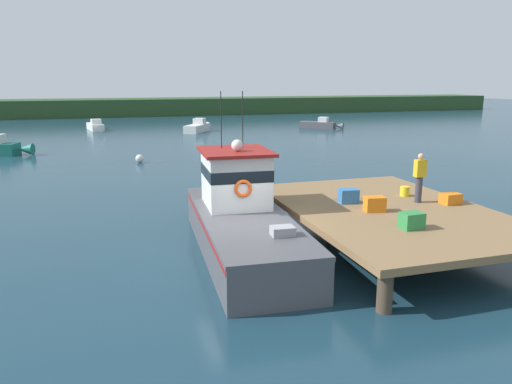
{
  "coord_description": "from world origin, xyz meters",
  "views": [
    {
      "loc": [
        -3.58,
        -12.98,
        5.15
      ],
      "look_at": [
        1.2,
        2.53,
        1.4
      ],
      "focal_mm": 34.21,
      "sensor_mm": 36.0,
      "label": 1
    }
  ],
  "objects_px": {
    "mooring_buoy_inshore": "(140,159)",
    "deckhand_by_the_boat": "(420,177)",
    "crate_single_far": "(375,204)",
    "moored_boat_far_right": "(320,124)",
    "crate_stack_near_edge": "(451,199)",
    "bait_bucket": "(405,191)",
    "crate_stack_mid_dock": "(412,221)",
    "mooring_buoy_spare_mooring": "(256,147)",
    "moored_boat_near_channel": "(198,127)",
    "moored_boat_mid_harbor": "(96,126)",
    "main_fishing_boat": "(240,216)",
    "crate_single_by_cleat": "(348,196)"
  },
  "relations": [
    {
      "from": "mooring_buoy_inshore",
      "to": "deckhand_by_the_boat",
      "type": "bearing_deg",
      "value": -66.82
    },
    {
      "from": "crate_single_far",
      "to": "moored_boat_far_right",
      "type": "height_order",
      "value": "crate_single_far"
    },
    {
      "from": "crate_stack_near_edge",
      "to": "deckhand_by_the_boat",
      "type": "bearing_deg",
      "value": 151.24
    },
    {
      "from": "crate_single_far",
      "to": "bait_bucket",
      "type": "bearing_deg",
      "value": 35.56
    },
    {
      "from": "crate_stack_mid_dock",
      "to": "deckhand_by_the_boat",
      "type": "bearing_deg",
      "value": 51.81
    },
    {
      "from": "crate_single_far",
      "to": "mooring_buoy_spare_mooring",
      "type": "xyz_separation_m",
      "value": [
        3.05,
        22.17,
        -1.24
      ]
    },
    {
      "from": "moored_boat_far_right",
      "to": "mooring_buoy_inshore",
      "type": "relative_size",
      "value": 8.15
    },
    {
      "from": "mooring_buoy_inshore",
      "to": "bait_bucket",
      "type": "bearing_deg",
      "value": -65.48
    },
    {
      "from": "mooring_buoy_spare_mooring",
      "to": "crate_single_far",
      "type": "bearing_deg",
      "value": -97.83
    },
    {
      "from": "bait_bucket",
      "to": "moored_boat_near_channel",
      "type": "bearing_deg",
      "value": 91.3
    },
    {
      "from": "moored_boat_mid_harbor",
      "to": "bait_bucket",
      "type": "bearing_deg",
      "value": -74.7
    },
    {
      "from": "main_fishing_boat",
      "to": "crate_single_by_cleat",
      "type": "xyz_separation_m",
      "value": [
        3.66,
        -0.13,
        0.42
      ]
    },
    {
      "from": "moored_boat_mid_harbor",
      "to": "mooring_buoy_spare_mooring",
      "type": "bearing_deg",
      "value": -57.67
    },
    {
      "from": "crate_stack_mid_dock",
      "to": "mooring_buoy_inshore",
      "type": "relative_size",
      "value": 1.16
    },
    {
      "from": "deckhand_by_the_boat",
      "to": "moored_boat_far_right",
      "type": "distance_m",
      "value": 37.44
    },
    {
      "from": "moored_boat_near_channel",
      "to": "mooring_buoy_inshore",
      "type": "relative_size",
      "value": 9.7
    },
    {
      "from": "crate_single_far",
      "to": "moored_boat_near_channel",
      "type": "xyz_separation_m",
      "value": [
        1.26,
        36.23,
        -0.97
      ]
    },
    {
      "from": "mooring_buoy_spare_mooring",
      "to": "bait_bucket",
      "type": "bearing_deg",
      "value": -92.76
    },
    {
      "from": "crate_single_by_cleat",
      "to": "mooring_buoy_inshore",
      "type": "height_order",
      "value": "crate_single_by_cleat"
    },
    {
      "from": "moored_boat_near_channel",
      "to": "crate_stack_near_edge",
      "type": "bearing_deg",
      "value": -87.49
    },
    {
      "from": "crate_stack_near_edge",
      "to": "moored_boat_far_right",
      "type": "bearing_deg",
      "value": 71.9
    },
    {
      "from": "crate_stack_mid_dock",
      "to": "moored_boat_far_right",
      "type": "height_order",
      "value": "crate_stack_mid_dock"
    },
    {
      "from": "crate_single_by_cleat",
      "to": "moored_boat_far_right",
      "type": "bearing_deg",
      "value": 66.86
    },
    {
      "from": "bait_bucket",
      "to": "moored_boat_near_channel",
      "type": "relative_size",
      "value": 0.07
    },
    {
      "from": "moored_boat_far_right",
      "to": "bait_bucket",
      "type": "bearing_deg",
      "value": -109.96
    },
    {
      "from": "crate_single_far",
      "to": "moored_boat_mid_harbor",
      "type": "relative_size",
      "value": 0.13
    },
    {
      "from": "moored_boat_far_right",
      "to": "mooring_buoy_spare_mooring",
      "type": "xyz_separation_m",
      "value": [
        -11.47,
        -13.63,
        -0.23
      ]
    },
    {
      "from": "moored_boat_mid_harbor",
      "to": "mooring_buoy_inshore",
      "type": "relative_size",
      "value": 9.16
    },
    {
      "from": "main_fishing_boat",
      "to": "moored_boat_near_channel",
      "type": "xyz_separation_m",
      "value": [
        5.19,
        34.91,
        -0.55
      ]
    },
    {
      "from": "crate_stack_near_edge",
      "to": "bait_bucket",
      "type": "distance_m",
      "value": 1.59
    },
    {
      "from": "crate_single_by_cleat",
      "to": "moored_boat_far_right",
      "type": "relative_size",
      "value": 0.14
    },
    {
      "from": "deckhand_by_the_boat",
      "to": "moored_boat_far_right",
      "type": "xyz_separation_m",
      "value": [
        12.57,
        35.23,
        -1.64
      ]
    },
    {
      "from": "main_fishing_boat",
      "to": "moored_boat_near_channel",
      "type": "bearing_deg",
      "value": 81.55
    },
    {
      "from": "mooring_buoy_inshore",
      "to": "mooring_buoy_spare_mooring",
      "type": "bearing_deg",
      "value": 21.64
    },
    {
      "from": "mooring_buoy_inshore",
      "to": "moored_boat_far_right",
      "type": "bearing_deg",
      "value": 40.15
    },
    {
      "from": "crate_single_far",
      "to": "moored_boat_mid_harbor",
      "type": "distance_m",
      "value": 41.64
    },
    {
      "from": "main_fishing_boat",
      "to": "moored_boat_mid_harbor",
      "type": "bearing_deg",
      "value": 96.89
    },
    {
      "from": "moored_boat_near_channel",
      "to": "moored_boat_mid_harbor",
      "type": "bearing_deg",
      "value": 155.72
    },
    {
      "from": "crate_stack_near_edge",
      "to": "moored_boat_far_right",
      "type": "distance_m",
      "value": 37.59
    },
    {
      "from": "main_fishing_boat",
      "to": "moored_boat_far_right",
      "type": "relative_size",
      "value": 2.35
    },
    {
      "from": "crate_stack_mid_dock",
      "to": "deckhand_by_the_boat",
      "type": "height_order",
      "value": "deckhand_by_the_boat"
    },
    {
      "from": "moored_boat_far_right",
      "to": "main_fishing_boat",
      "type": "bearing_deg",
      "value": -118.15
    },
    {
      "from": "crate_single_by_cleat",
      "to": "moored_boat_near_channel",
      "type": "relative_size",
      "value": 0.12
    },
    {
      "from": "crate_stack_mid_dock",
      "to": "moored_boat_mid_harbor",
      "type": "relative_size",
      "value": 0.13
    },
    {
      "from": "bait_bucket",
      "to": "crate_stack_near_edge",
      "type": "bearing_deg",
      "value": -60.11
    },
    {
      "from": "crate_stack_mid_dock",
      "to": "deckhand_by_the_boat",
      "type": "distance_m",
      "value": 3.17
    },
    {
      "from": "moored_boat_mid_harbor",
      "to": "mooring_buoy_inshore",
      "type": "height_order",
      "value": "moored_boat_mid_harbor"
    },
    {
      "from": "crate_single_by_cleat",
      "to": "crate_stack_mid_dock",
      "type": "xyz_separation_m",
      "value": [
        0.3,
        -3.05,
        -0.01
      ]
    },
    {
      "from": "crate_single_by_cleat",
      "to": "mooring_buoy_inshore",
      "type": "relative_size",
      "value": 1.16
    },
    {
      "from": "main_fishing_boat",
      "to": "moored_boat_mid_harbor",
      "type": "height_order",
      "value": "main_fishing_boat"
    }
  ]
}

